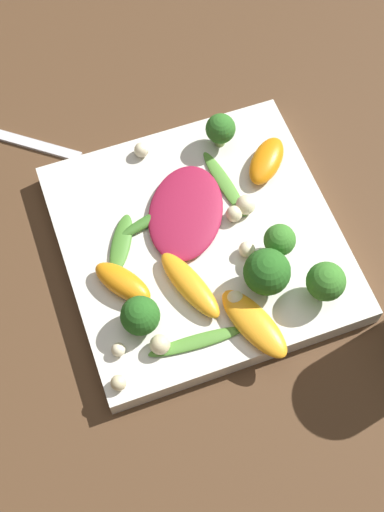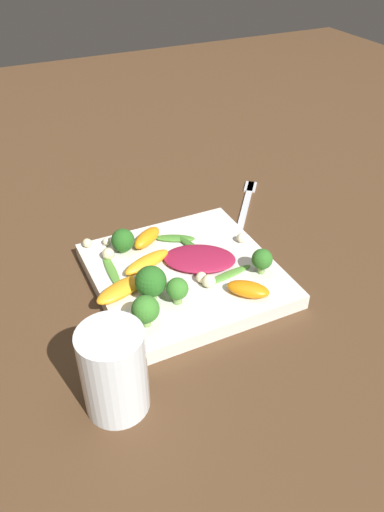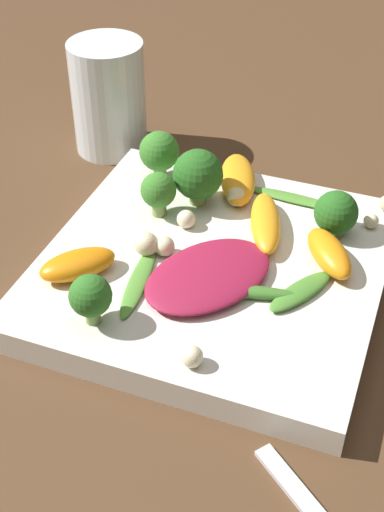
{
  "view_description": "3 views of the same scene",
  "coord_description": "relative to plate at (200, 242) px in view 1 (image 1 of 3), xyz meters",
  "views": [
    {
      "loc": [
        0.29,
        -0.11,
        0.6
      ],
      "look_at": [
        0.02,
        -0.02,
        0.03
      ],
      "focal_mm": 50.0,
      "sensor_mm": 36.0,
      "label": 1
    },
    {
      "loc": [
        0.23,
        0.5,
        0.46
      ],
      "look_at": [
        -0.01,
        0.01,
        0.05
      ],
      "focal_mm": 35.0,
      "sensor_mm": 36.0,
      "label": 2
    },
    {
      "loc": [
        -0.39,
        -0.13,
        0.36
      ],
      "look_at": [
        -0.01,
        0.01,
        0.03
      ],
      "focal_mm": 50.0,
      "sensor_mm": 36.0,
      "label": 3
    }
  ],
  "objects": [
    {
      "name": "orange_segment_2",
      "position": [
        0.05,
        -0.03,
        0.02
      ],
      "size": [
        0.08,
        0.05,
        0.02
      ],
      "color": "orange",
      "rests_on": "plate"
    },
    {
      "name": "radicchio_leaf_0",
      "position": [
        -0.03,
        -0.01,
        0.02
      ],
      "size": [
        0.12,
        0.11,
        0.01
      ],
      "color": "maroon",
      "rests_on": "plate"
    },
    {
      "name": "arugula_sprig_1",
      "position": [
        -0.03,
        -0.03,
        0.02
      ],
      "size": [
        0.03,
        0.08,
        0.01
      ],
      "color": "#3D7528",
      "rests_on": "plate"
    },
    {
      "name": "macadamia_nut_3",
      "position": [
        -0.11,
        -0.02,
        0.02
      ],
      "size": [
        0.01,
        0.01,
        0.01
      ],
      "color": "beige",
      "rests_on": "plate"
    },
    {
      "name": "orange_segment_0",
      "position": [
        0.1,
        0.01,
        0.02
      ],
      "size": [
        0.08,
        0.05,
        0.02
      ],
      "color": "orange",
      "rests_on": "plate"
    },
    {
      "name": "macadamia_nut_5",
      "position": [
        -0.01,
        0.05,
        0.02
      ],
      "size": [
        0.02,
        0.02,
        0.02
      ],
      "color": "beige",
      "rests_on": "plate"
    },
    {
      "name": "arugula_sprig_3",
      "position": [
        -0.05,
        0.04,
        0.01
      ],
      "size": [
        0.08,
        0.03,
        0.0
      ],
      "color": "#518E33",
      "rests_on": "plate"
    },
    {
      "name": "ground_plane",
      "position": [
        0.0,
        0.0,
        -0.01
      ],
      "size": [
        2.4,
        2.4,
        0.0
      ],
      "primitive_type": "plane",
      "color": "#4C331E"
    },
    {
      "name": "broccoli_floret_3",
      "position": [
        0.07,
        0.04,
        0.04
      ],
      "size": [
        0.04,
        0.04,
        0.05
      ],
      "color": "#7A9E51",
      "rests_on": "plate"
    },
    {
      "name": "arugula_sprig_0",
      "position": [
        -0.02,
        -0.07,
        0.01
      ],
      "size": [
        0.06,
        0.04,
        0.01
      ],
      "color": "#47842D",
      "rests_on": "plate"
    },
    {
      "name": "broccoli_floret_4",
      "position": [
        0.09,
        0.08,
        0.04
      ],
      "size": [
        0.03,
        0.03,
        0.04
      ],
      "color": "#7A9E51",
      "rests_on": "plate"
    },
    {
      "name": "orange_segment_3",
      "position": [
        0.02,
        -0.08,
        0.02
      ],
      "size": [
        0.06,
        0.05,
        0.02
      ],
      "color": "orange",
      "rests_on": "plate"
    },
    {
      "name": "macadamia_nut_4",
      "position": [
        0.11,
        -0.11,
        0.02
      ],
      "size": [
        0.01,
        0.01,
        0.01
      ],
      "color": "beige",
      "rests_on": "plate"
    },
    {
      "name": "macadamia_nut_6",
      "position": [
        0.07,
        0.01,
        0.02
      ],
      "size": [
        0.02,
        0.02,
        0.02
      ],
      "color": "beige",
      "rests_on": "plate"
    },
    {
      "name": "macadamia_nut_7",
      "position": [
        -0.01,
        0.04,
        0.02
      ],
      "size": [
        0.02,
        0.02,
        0.02
      ],
      "color": "beige",
      "rests_on": "plate"
    },
    {
      "name": "broccoli_floret_1",
      "position": [
        -0.09,
        0.05,
        0.03
      ],
      "size": [
        0.03,
        0.03,
        0.04
      ],
      "color": "#7A9E51",
      "rests_on": "plate"
    },
    {
      "name": "arugula_sprig_2",
      "position": [
        0.1,
        -0.04,
        0.01
      ],
      "size": [
        0.02,
        0.09,
        0.0
      ],
      "color": "#518E33",
      "rests_on": "plate"
    },
    {
      "name": "broccoli_floret_2",
      "position": [
        0.06,
        -0.08,
        0.03
      ],
      "size": [
        0.03,
        0.03,
        0.04
      ],
      "color": "#84AD5B",
      "rests_on": "plate"
    },
    {
      "name": "macadamia_nut_1",
      "position": [
        0.08,
        -0.1,
        0.02
      ],
      "size": [
        0.01,
        0.01,
        0.01
      ],
      "color": "beige",
      "rests_on": "plate"
    },
    {
      "name": "macadamia_nut_2",
      "position": [
        0.03,
        0.03,
        0.02
      ],
      "size": [
        0.01,
        0.01,
        0.01
      ],
      "color": "beige",
      "rests_on": "plate"
    },
    {
      "name": "macadamia_nut_0",
      "position": [
        0.09,
        -0.07,
        0.02
      ],
      "size": [
        0.02,
        0.02,
        0.02
      ],
      "color": "beige",
      "rests_on": "plate"
    },
    {
      "name": "plate",
      "position": [
        0.0,
        0.0,
        0.0
      ],
      "size": [
        0.25,
        0.25,
        0.02
      ],
      "color": "silver",
      "rests_on": "ground_plane"
    },
    {
      "name": "broccoli_floret_0",
      "position": [
        0.04,
        0.06,
        0.03
      ],
      "size": [
        0.03,
        0.03,
        0.04
      ],
      "color": "#7A9E51",
      "rests_on": "plate"
    },
    {
      "name": "orange_segment_1",
      "position": [
        -0.05,
        0.09,
        0.02
      ],
      "size": [
        0.06,
        0.06,
        0.02
      ],
      "color": "orange",
      "rests_on": "plate"
    }
  ]
}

